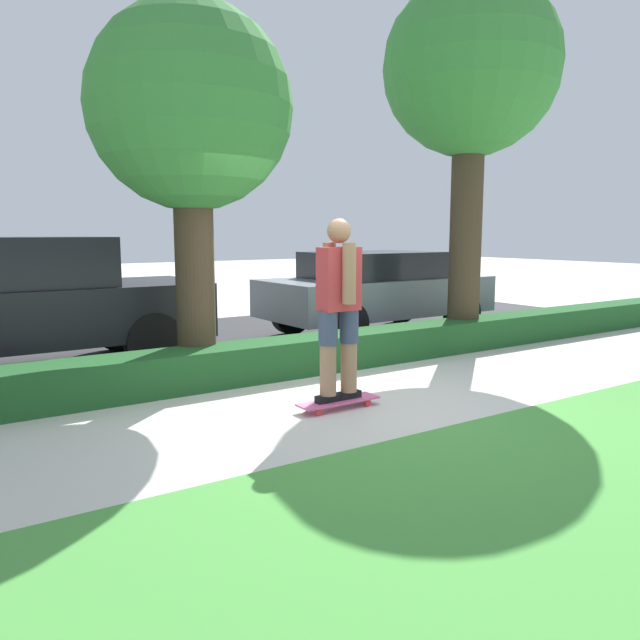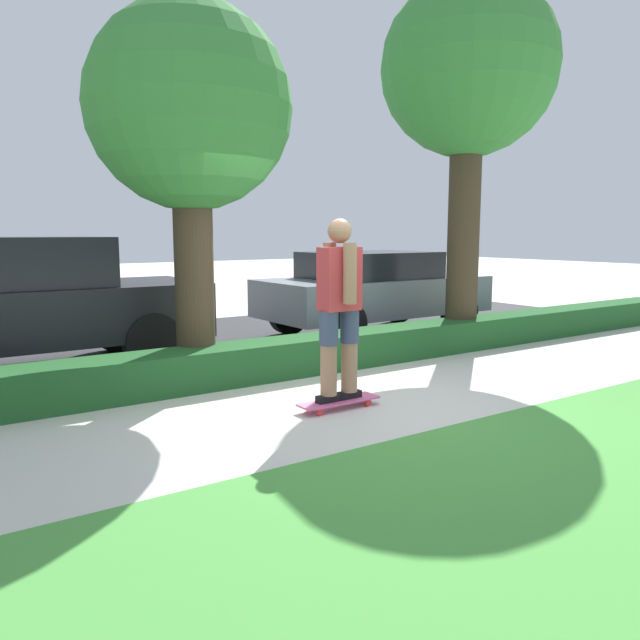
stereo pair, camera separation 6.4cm
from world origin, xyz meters
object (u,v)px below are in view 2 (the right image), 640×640
at_px(parked_car_middle, 373,290).
at_px(tree_far, 469,75).
at_px(parked_car_front, 16,303).
at_px(skater_person, 339,305).
at_px(tree_mid, 190,114).
at_px(skateboard, 339,402).

bearing_deg(parked_car_middle, tree_far, -78.42).
bearing_deg(parked_car_front, tree_far, -16.96).
bearing_deg(parked_car_middle, skater_person, -133.98).
height_order(skater_person, tree_far, tree_far).
xyz_separation_m(tree_mid, tree_far, (4.24, -0.16, 0.95)).
bearing_deg(skater_person, parked_car_front, 123.49).
bearing_deg(parked_car_front, parked_car_middle, -1.39).
distance_m(tree_mid, tree_far, 4.35).
bearing_deg(tree_far, parked_car_front, 162.88).
height_order(skater_person, tree_mid, tree_mid).
height_order(skateboard, skater_person, skater_person).
distance_m(skateboard, skater_person, 0.96).
bearing_deg(skateboard, tree_mid, 110.23).
relative_size(skateboard, skater_person, 0.49).
bearing_deg(skateboard, skater_person, 1.79).
relative_size(tree_far, parked_car_middle, 1.35).
xyz_separation_m(parked_car_front, parked_car_middle, (5.52, -0.15, -0.11)).
bearing_deg(skateboard, parked_car_front, 123.49).
relative_size(skater_person, parked_car_front, 0.40).
distance_m(skater_person, tree_mid, 2.83).
distance_m(skater_person, tree_far, 4.92).
bearing_deg(tree_far, parked_car_middle, 102.29).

